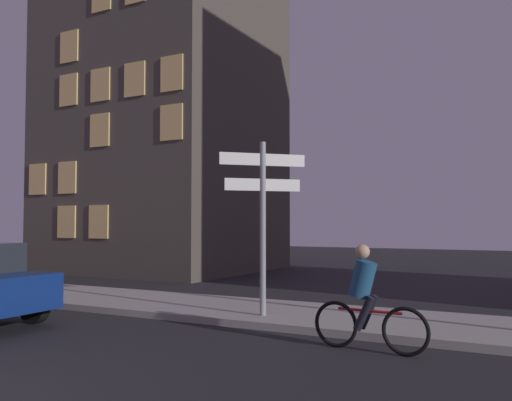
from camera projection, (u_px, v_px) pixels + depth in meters
The scene contains 4 objects.
sidewalk_kerb at pixel (239, 310), 11.65m from camera, with size 40.00×2.82×0.14m, color #9E9991.
signpost at pixel (263, 209), 10.68m from camera, with size 1.27×1.27×3.40m.
cyclist at pixel (366, 301), 8.23m from camera, with size 1.82×0.35×1.61m.
building_left_block at pixel (166, 117), 23.05m from camera, with size 8.01×7.73×12.91m.
Camera 1 is at (5.86, -2.88, 1.92)m, focal length 38.17 mm.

